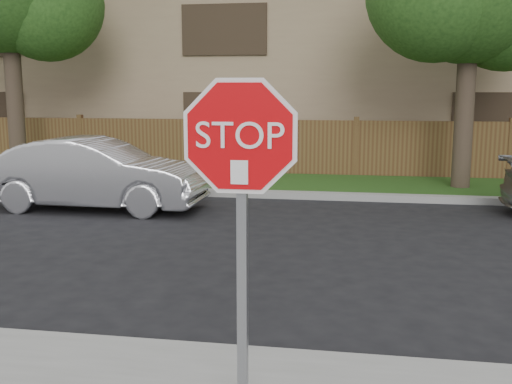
# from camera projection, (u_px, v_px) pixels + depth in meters

# --- Properties ---
(ground) EXTENTS (90.00, 90.00, 0.00)m
(ground) POSITION_uv_depth(u_px,v_px,m) (349.00, 363.00, 5.40)
(ground) COLOR black
(ground) RESTS_ON ground
(far_curb) EXTENTS (70.00, 0.30, 0.15)m
(far_curb) POSITION_uv_depth(u_px,v_px,m) (354.00, 197.00, 13.30)
(far_curb) COLOR gray
(far_curb) RESTS_ON ground
(grass_strip) EXTENTS (70.00, 3.00, 0.12)m
(grass_strip) POSITION_uv_depth(u_px,v_px,m) (355.00, 186.00, 14.91)
(grass_strip) COLOR #1E4714
(grass_strip) RESTS_ON ground
(fence) EXTENTS (70.00, 0.12, 1.60)m
(fence) POSITION_uv_depth(u_px,v_px,m) (356.00, 150.00, 16.34)
(fence) COLOR #50321C
(fence) RESTS_ON ground
(apartment_building) EXTENTS (35.20, 9.20, 7.20)m
(apartment_building) POSITION_uv_depth(u_px,v_px,m) (358.00, 58.00, 21.32)
(apartment_building) COLOR #997F5F
(apartment_building) RESTS_ON ground
(stop_sign) EXTENTS (1.01, 0.13, 2.55)m
(stop_sign) POSITION_uv_depth(u_px,v_px,m) (241.00, 187.00, 3.76)
(stop_sign) COLOR gray
(stop_sign) RESTS_ON sidewalk_near
(sedan_left) EXTENTS (4.46, 1.61, 1.46)m
(sedan_left) POSITION_uv_depth(u_px,v_px,m) (95.00, 174.00, 12.18)
(sedan_left) COLOR silver
(sedan_left) RESTS_ON ground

